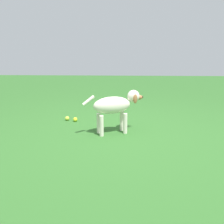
# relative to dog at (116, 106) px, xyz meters

# --- Properties ---
(ground) EXTENTS (14.00, 14.00, 0.00)m
(ground) POSITION_rel_dog_xyz_m (-0.20, -0.15, -0.37)
(ground) COLOR #2D6026
(dog) EXTENTS (0.39, 0.79, 0.56)m
(dog) POSITION_rel_dog_xyz_m (0.00, 0.00, 0.00)
(dog) COLOR silver
(dog) RESTS_ON ground
(tennis_ball_0) EXTENTS (0.07, 0.07, 0.07)m
(tennis_ball_0) POSITION_rel_dog_xyz_m (0.54, 0.77, -0.34)
(tennis_ball_0) COLOR #C3DB40
(tennis_ball_0) RESTS_ON ground
(tennis_ball_1) EXTENTS (0.07, 0.07, 0.07)m
(tennis_ball_1) POSITION_rel_dog_xyz_m (0.48, 0.63, -0.34)
(tennis_ball_1) COLOR yellow
(tennis_ball_1) RESTS_ON ground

